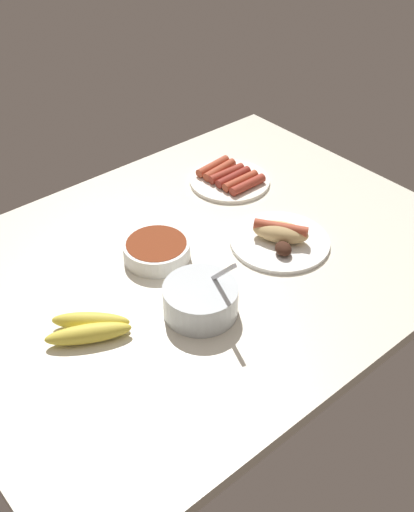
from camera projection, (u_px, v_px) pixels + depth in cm
name	position (u px, v px, depth cm)	size (l,w,h in cm)	color
ground_plane	(200.00, 263.00, 139.82)	(120.00, 90.00, 3.00)	silver
bowl_coleslaw	(201.00, 298.00, 122.89)	(15.25, 15.25, 15.59)	silver
bowl_chili	(157.00, 250.00, 137.33)	(15.05, 15.05, 4.24)	white
plate_hotdog_assembled	(280.00, 237.00, 141.79)	(23.27, 23.27, 5.61)	white
plate_sausages	(230.00, 178.00, 163.16)	(21.37, 21.37, 3.35)	white
banana_bunch	(89.00, 328.00, 118.87)	(17.20, 14.67, 3.76)	gold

